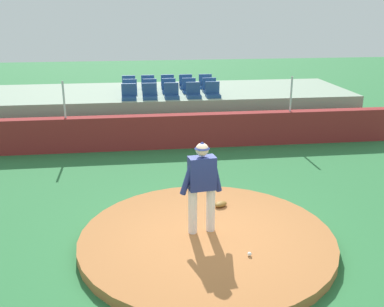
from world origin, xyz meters
name	(u,v)px	position (x,y,z in m)	size (l,w,h in m)	color
ground_plane	(207,243)	(0.00, 0.00, 0.00)	(60.00, 60.00, 0.00)	#2A6D39
pitchers_mound	(207,239)	(0.00, 0.00, 0.09)	(4.75, 4.75, 0.18)	#A96838
pitcher	(202,181)	(-0.08, 0.15, 1.21)	(0.81, 0.32, 1.78)	white
baseball	(249,254)	(0.60, -0.83, 0.22)	(0.07, 0.07, 0.07)	white
fielding_glove	(221,204)	(0.49, 1.18, 0.24)	(0.30, 0.20, 0.11)	brown
brick_barrier	(176,131)	(0.00, 6.07, 0.53)	(14.05, 0.40, 1.05)	maroon
fence_post_left	(64,100)	(-3.31, 6.07, 1.61)	(0.06, 0.06, 1.11)	silver
fence_post_right	(291,94)	(3.67, 6.07, 1.61)	(0.06, 0.06, 1.11)	silver
bleacher_platform	(169,108)	(0.00, 8.76, 0.66)	(13.02, 3.95, 1.33)	gray
stadium_chair_0	(129,95)	(-1.41, 7.29, 1.48)	(0.48, 0.44, 0.50)	navy
stadium_chair_1	(150,94)	(-0.73, 7.31, 1.48)	(0.48, 0.44, 0.50)	navy
stadium_chair_2	(172,94)	(-0.01, 7.29, 1.48)	(0.48, 0.44, 0.50)	navy
stadium_chair_3	(193,93)	(0.73, 7.32, 1.48)	(0.48, 0.44, 0.50)	navy
stadium_chair_4	(213,92)	(1.39, 7.33, 1.48)	(0.48, 0.44, 0.50)	navy
stadium_chair_5	(130,89)	(-1.37, 8.24, 1.48)	(0.48, 0.44, 0.50)	navy
stadium_chair_6	(150,89)	(-0.68, 8.22, 1.48)	(0.48, 0.44, 0.50)	navy
stadium_chair_7	(169,89)	(-0.02, 8.23, 1.48)	(0.48, 0.44, 0.50)	navy
stadium_chair_8	(189,88)	(0.70, 8.23, 1.48)	(0.48, 0.44, 0.50)	navy
stadium_chair_9	(210,88)	(1.42, 8.19, 1.48)	(0.48, 0.44, 0.50)	navy
stadium_chair_10	(129,85)	(-1.42, 9.10, 1.48)	(0.48, 0.44, 0.50)	navy
stadium_chair_11	(148,85)	(-0.72, 9.12, 1.48)	(0.48, 0.44, 0.50)	navy
stadium_chair_12	(168,84)	(0.01, 9.14, 1.48)	(0.48, 0.44, 0.50)	navy
stadium_chair_13	(186,84)	(0.69, 9.12, 1.48)	(0.48, 0.44, 0.50)	navy
stadium_chair_14	(206,84)	(1.43, 9.08, 1.48)	(0.48, 0.44, 0.50)	navy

